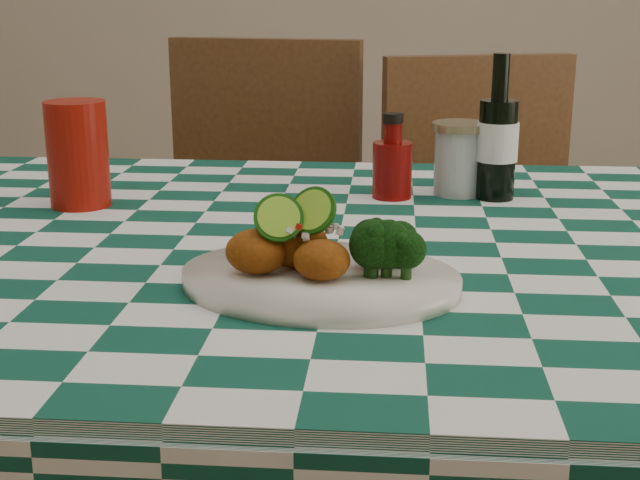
# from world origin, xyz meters

# --- Properties ---
(plate) EXTENTS (0.35, 0.29, 0.02)m
(plate) POSITION_xyz_m (-0.01, -0.20, 0.80)
(plate) COLOR silver
(plate) RESTS_ON dining_table
(fried_chicken_pile) EXTENTS (0.13, 0.09, 0.08)m
(fried_chicken_pile) POSITION_xyz_m (-0.03, -0.20, 0.85)
(fried_chicken_pile) COLOR #8C430D
(fried_chicken_pile) RESTS_ON plate
(broccoli_side) EXTENTS (0.08, 0.08, 0.06)m
(broccoli_side) POSITION_xyz_m (0.07, -0.18, 0.83)
(broccoli_side) COLOR black
(broccoli_side) RESTS_ON plate
(red_tumbler) EXTENTS (0.09, 0.09, 0.16)m
(red_tumbler) POSITION_xyz_m (-0.40, 0.15, 0.86)
(red_tumbler) COLOR maroon
(red_tumbler) RESTS_ON dining_table
(ketchup_bottle) EXTENTS (0.08, 0.08, 0.13)m
(ketchup_bottle) POSITION_xyz_m (0.07, 0.24, 0.85)
(ketchup_bottle) COLOR #6D0705
(ketchup_bottle) RESTS_ON dining_table
(mason_jar) EXTENTS (0.10, 0.10, 0.11)m
(mason_jar) POSITION_xyz_m (0.17, 0.27, 0.84)
(mason_jar) COLOR #B2BCBA
(mason_jar) RESTS_ON dining_table
(beer_bottle) EXTENTS (0.07, 0.07, 0.22)m
(beer_bottle) POSITION_xyz_m (0.23, 0.25, 0.90)
(beer_bottle) COLOR black
(beer_bottle) RESTS_ON dining_table
(wooden_chair_left) EXTENTS (0.52, 0.54, 0.99)m
(wooden_chair_left) POSITION_xyz_m (-0.26, 0.73, 0.49)
(wooden_chair_left) COLOR #472814
(wooden_chair_left) RESTS_ON ground
(wooden_chair_right) EXTENTS (0.55, 0.56, 0.96)m
(wooden_chair_right) POSITION_xyz_m (0.31, 0.71, 0.48)
(wooden_chair_right) COLOR #472814
(wooden_chair_right) RESTS_ON ground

